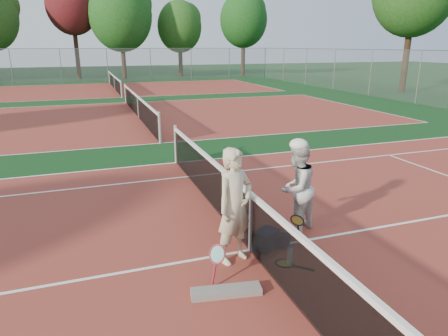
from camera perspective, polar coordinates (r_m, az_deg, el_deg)
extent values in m
plane|color=black|center=(6.77, 3.75, -11.66)|extent=(130.00, 130.00, 0.00)
cube|color=maroon|center=(6.77, 3.75, -11.63)|extent=(23.77, 10.97, 0.01)
cube|color=maroon|center=(19.37, -12.08, 7.06)|extent=(23.77, 10.97, 0.01)
cube|color=maroon|center=(32.69, -15.31, 10.80)|extent=(23.77, 10.97, 0.01)
imported|color=beige|center=(6.10, 1.56, -5.47)|extent=(0.78, 0.66, 1.82)
imported|color=silver|center=(7.21, 10.28, -2.81)|extent=(1.01, 0.94, 1.66)
cube|color=black|center=(6.77, 6.00, -10.15)|extent=(0.50, 0.46, 0.33)
cube|color=black|center=(6.89, 8.19, -10.21)|extent=(0.33, 0.29, 0.22)
cube|color=slate|center=(5.68, 0.31, -17.23)|extent=(0.98, 0.37, 0.10)
cylinder|color=silver|center=(6.36, 9.39, -12.38)|extent=(0.09, 0.09, 0.30)
cylinder|color=#382314|center=(44.04, -20.31, 15.52)|extent=(0.44, 0.44, 5.62)
ellipsoid|color=#4C1014|center=(44.20, -20.90, 20.96)|extent=(4.96, 4.96, 5.71)
cylinder|color=#382314|center=(42.74, -14.20, 15.53)|extent=(0.44, 0.44, 4.90)
ellipsoid|color=#154614|center=(42.83, -14.58, 20.44)|extent=(6.12, 6.12, 7.04)
cylinder|color=#382314|center=(44.92, -6.24, 15.49)|extent=(0.44, 0.44, 4.13)
ellipsoid|color=#1C4814|center=(44.94, -6.38, 19.44)|extent=(4.65, 4.65, 5.34)
cylinder|color=#382314|center=(45.99, 2.75, 15.98)|extent=(0.44, 0.44, 4.73)
ellipsoid|color=#124012|center=(46.06, 2.81, 20.39)|extent=(5.11, 5.11, 5.88)
cylinder|color=#382314|center=(32.12, 24.63, 14.79)|extent=(0.44, 0.44, 5.57)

